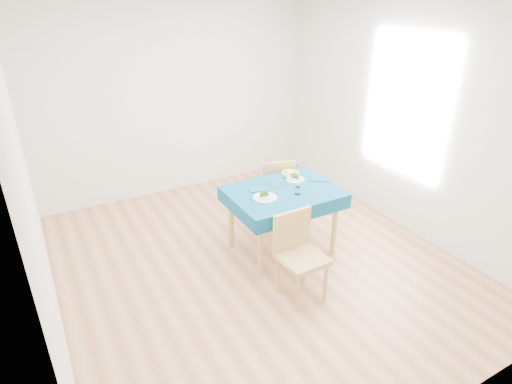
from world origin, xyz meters
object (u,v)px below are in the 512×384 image
chair_far (274,182)px  side_plate (291,173)px  bowl_near (265,195)px  chair_near (303,251)px  table (282,221)px  bowl_far (295,177)px

chair_far → side_plate: 0.43m
side_plate → bowl_near: bearing=-144.6°
chair_far → side_plate: (0.00, -0.35, 0.25)m
chair_near → side_plate: 1.30m
chair_far → side_plate: size_ratio=4.84×
table → bowl_near: 0.50m
chair_near → bowl_far: size_ratio=4.80×
bowl_far → side_plate: bowl_far is taller
table → bowl_near: bowl_near is taller
table → side_plate: size_ratio=5.45×
chair_near → chair_far: chair_near is taller
table → bowl_far: (0.27, 0.17, 0.41)m
table → chair_near: bearing=-108.8°
table → bowl_far: size_ratio=5.39×
chair_near → bowl_near: 0.76m
chair_near → side_plate: (0.59, 1.13, 0.25)m
side_plate → chair_near: bearing=-117.7°
side_plate → bowl_far: bearing=-107.9°
table → bowl_far: bearing=32.3°
table → bowl_near: (-0.27, -0.07, 0.42)m
table → chair_far: bearing=65.1°
bowl_far → side_plate: size_ratio=1.01×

